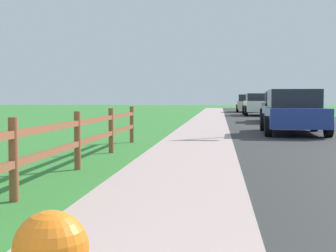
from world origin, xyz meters
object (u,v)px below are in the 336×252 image
(parked_suv_blue, at_px, (293,112))
(parked_car_black, at_px, (281,107))
(parked_car_white, at_px, (258,104))
(parked_car_beige, at_px, (248,103))

(parked_suv_blue, height_order, parked_car_black, parked_car_black)
(parked_suv_blue, xyz_separation_m, parked_car_black, (0.65, 8.48, 0.03))
(parked_car_white, xyz_separation_m, parked_car_beige, (-0.25, 8.61, 0.00))
(parked_car_black, relative_size, parked_car_white, 0.98)
(parked_car_beige, bearing_deg, parked_car_black, -87.78)
(parked_car_white, bearing_deg, parked_suv_blue, -90.70)
(parked_suv_blue, bearing_deg, parked_car_white, 89.30)
(parked_car_black, xyz_separation_m, parked_car_white, (-0.44, 9.17, 0.01))
(parked_suv_blue, bearing_deg, parked_car_black, 85.58)
(parked_car_black, distance_m, parked_car_white, 9.18)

